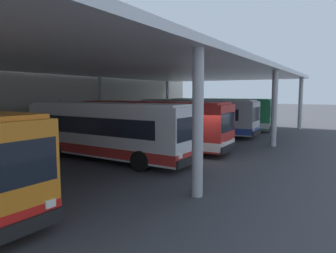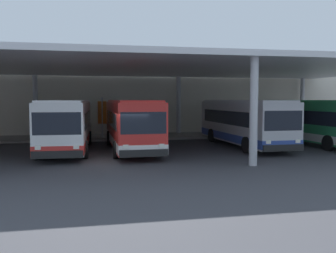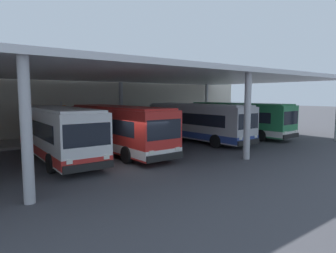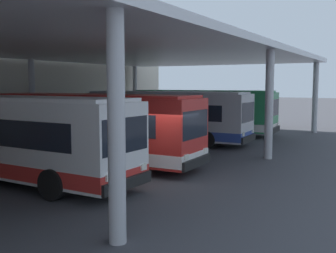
# 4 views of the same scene
# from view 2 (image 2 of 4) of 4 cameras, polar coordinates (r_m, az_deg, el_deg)

# --- Properties ---
(ground_plane) EXTENTS (200.00, 200.00, 0.00)m
(ground_plane) POSITION_cam_2_polar(r_m,az_deg,el_deg) (19.53, -7.07, -5.33)
(ground_plane) COLOR #3D3D42
(platform_kerb) EXTENTS (42.00, 4.50, 0.18)m
(platform_kerb) POSITION_cam_2_polar(r_m,az_deg,el_deg) (31.15, -8.75, -1.62)
(platform_kerb) COLOR gray
(platform_kerb) RESTS_ON ground
(station_building_facade) EXTENTS (48.00, 1.60, 6.82)m
(station_building_facade) POSITION_cam_2_polar(r_m,az_deg,el_deg) (34.24, -9.08, 4.47)
(station_building_facade) COLOR beige
(station_building_facade) RESTS_ON ground
(canopy_shelter) EXTENTS (40.00, 17.00, 5.55)m
(canopy_shelter) POSITION_cam_2_polar(r_m,az_deg,el_deg) (24.84, -8.18, 8.99)
(canopy_shelter) COLOR silver
(canopy_shelter) RESTS_ON ground
(bus_second_bay) EXTENTS (2.92, 10.59, 3.17)m
(bus_second_bay) POSITION_cam_2_polar(r_m,az_deg,el_deg) (23.84, -15.26, 0.29)
(bus_second_bay) COLOR white
(bus_second_bay) RESTS_ON ground
(bus_middle_bay) EXTENTS (2.84, 10.57, 3.17)m
(bus_middle_bay) POSITION_cam_2_polar(r_m,az_deg,el_deg) (23.52, -5.67, 0.36)
(bus_middle_bay) COLOR red
(bus_middle_bay) RESTS_ON ground
(bus_far_bay) EXTENTS (2.94, 10.60, 3.17)m
(bus_far_bay) POSITION_cam_2_polar(r_m,az_deg,el_deg) (25.92, 11.48, 0.65)
(bus_far_bay) COLOR #B7B7BC
(bus_far_bay) RESTS_ON ground
(bus_departing) EXTENTS (3.08, 10.64, 3.17)m
(bus_departing) POSITION_cam_2_polar(r_m,az_deg,el_deg) (28.36, 21.52, 0.74)
(bus_departing) COLOR #28844C
(bus_departing) RESTS_ON ground
(bench_waiting) EXTENTS (1.80, 0.45, 0.92)m
(bench_waiting) POSITION_cam_2_polar(r_m,az_deg,el_deg) (33.53, 10.36, -0.25)
(bench_waiting) COLOR brown
(bench_waiting) RESTS_ON platform_kerb
(trash_bin) EXTENTS (0.52, 0.52, 0.98)m
(trash_bin) POSITION_cam_2_polar(r_m,az_deg,el_deg) (32.84, 6.52, -0.27)
(trash_bin) COLOR #33383D
(trash_bin) RESTS_ON platform_kerb
(banner_sign) EXTENTS (0.70, 0.12, 3.20)m
(banner_sign) POSITION_cam_2_polar(r_m,az_deg,el_deg) (30.18, -10.09, 1.78)
(banner_sign) COLOR #B2B2B7
(banner_sign) RESTS_ON platform_kerb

